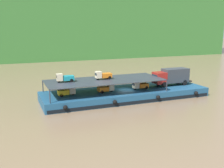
# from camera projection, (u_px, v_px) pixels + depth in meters

# --- Properties ---
(ground_plane) EXTENTS (400.00, 400.00, 0.00)m
(ground_plane) POSITION_uv_depth(u_px,v_px,m) (126.00, 98.00, 45.98)
(ground_plane) COLOR #7F664C
(cargo_barge) EXTENTS (28.63, 8.86, 1.50)m
(cargo_barge) POSITION_uv_depth(u_px,v_px,m) (126.00, 94.00, 45.80)
(cargo_barge) COLOR navy
(cargo_barge) RESTS_ON ground
(covered_lorry) EXTENTS (7.88, 2.39, 3.10)m
(covered_lorry) POSITION_uv_depth(u_px,v_px,m) (172.00, 76.00, 48.82)
(covered_lorry) COLOR maroon
(covered_lorry) RESTS_ON cargo_barge
(cargo_rack) EXTENTS (19.43, 7.52, 2.00)m
(cargo_rack) POSITION_uv_depth(u_px,v_px,m) (105.00, 80.00, 43.88)
(cargo_rack) COLOR #2D333D
(cargo_rack) RESTS_ON cargo_barge
(mini_truck_lower_stern) EXTENTS (2.75, 1.22, 1.38)m
(mini_truck_lower_stern) POSITION_uv_depth(u_px,v_px,m) (67.00, 91.00, 41.46)
(mini_truck_lower_stern) COLOR gold
(mini_truck_lower_stern) RESTS_ON cargo_barge
(mini_truck_lower_aft) EXTENTS (2.79, 1.28, 1.38)m
(mini_truck_lower_aft) POSITION_uv_depth(u_px,v_px,m) (106.00, 88.00, 43.67)
(mini_truck_lower_aft) COLOR orange
(mini_truck_lower_aft) RESTS_ON cargo_barge
(mini_truck_lower_mid) EXTENTS (2.76, 1.23, 1.38)m
(mini_truck_lower_mid) POSITION_uv_depth(u_px,v_px,m) (140.00, 85.00, 45.91)
(mini_truck_lower_mid) COLOR orange
(mini_truck_lower_mid) RESTS_ON cargo_barge
(mini_truck_upper_stern) EXTENTS (2.77, 1.26, 1.38)m
(mini_truck_upper_stern) POSITION_uv_depth(u_px,v_px,m) (65.00, 78.00, 41.97)
(mini_truck_upper_stern) COLOR teal
(mini_truck_upper_stern) RESTS_ON cargo_rack
(mini_truck_upper_mid) EXTENTS (2.77, 1.26, 1.38)m
(mini_truck_upper_mid) POSITION_uv_depth(u_px,v_px,m) (103.00, 75.00, 44.26)
(mini_truck_upper_mid) COLOR orange
(mini_truck_upper_mid) RESTS_ON cargo_rack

